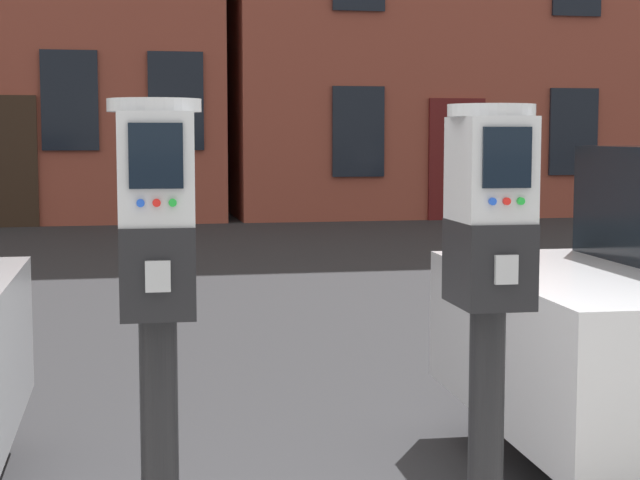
% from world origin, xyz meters
% --- Properties ---
extents(parking_meter_near_kerb, '(0.22, 0.25, 1.41)m').
position_xyz_m(parking_meter_near_kerb, '(-0.36, -0.26, 1.12)').
color(parking_meter_near_kerb, black).
rests_on(parking_meter_near_kerb, sidewalk_slab).
extents(parking_meter_twin_adjacent, '(0.22, 0.25, 1.41)m').
position_xyz_m(parking_meter_twin_adjacent, '(0.46, -0.26, 1.11)').
color(parking_meter_twin_adjacent, black).
rests_on(parking_meter_twin_adjacent, sidewalk_slab).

